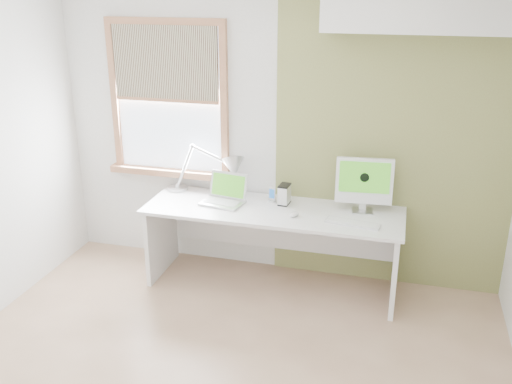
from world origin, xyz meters
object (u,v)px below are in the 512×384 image
(desk, at_px, (274,227))
(desk_lamp, at_px, (223,170))
(laptop, at_px, (225,195))
(external_drive, at_px, (284,194))
(imac, at_px, (364,182))

(desk, bearing_deg, desk_lamp, 161.59)
(desk_lamp, distance_m, laptop, 0.26)
(desk_lamp, xyz_separation_m, external_drive, (0.59, -0.09, -0.15))
(laptop, relative_size, imac, 0.83)
(external_drive, bearing_deg, imac, 1.37)
(laptop, bearing_deg, external_drive, 10.06)
(desk, relative_size, desk_lamp, 2.75)
(external_drive, distance_m, imac, 0.69)
(desk, distance_m, desk_lamp, 0.70)
(laptop, distance_m, external_drive, 0.52)
(laptop, height_order, external_drive, laptop)
(desk, bearing_deg, laptop, -179.01)
(external_drive, bearing_deg, laptop, -169.94)
(desk_lamp, relative_size, imac, 1.68)
(laptop, relative_size, external_drive, 2.22)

